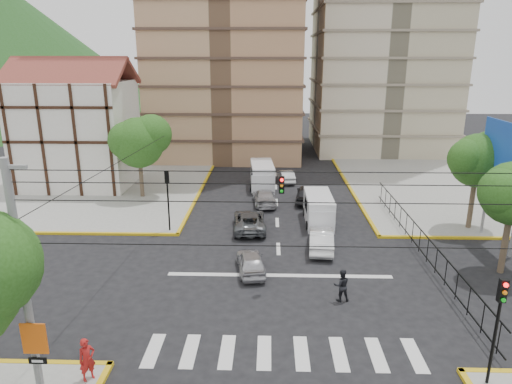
{
  "coord_description": "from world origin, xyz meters",
  "views": [
    {
      "loc": [
        -0.65,
        -22.77,
        12.2
      ],
      "look_at": [
        -1.47,
        4.69,
        4.0
      ],
      "focal_mm": 32.0,
      "sensor_mm": 36.0,
      "label": 1
    }
  ],
  "objects_px": {
    "car_white_front_right": "(321,239)",
    "traffic_light_se": "(498,315)",
    "traffic_light_nw": "(168,191)",
    "district_sign": "(36,346)",
    "pedestrian_sw_corner": "(87,359)",
    "van_right_lane": "(319,210)",
    "pedestrian_crosswalk": "(341,285)",
    "van_left_lane": "(262,176)",
    "car_silver_front_left": "(251,262)"
  },
  "relations": [
    {
      "from": "district_sign",
      "to": "pedestrian_sw_corner",
      "type": "distance_m",
      "value": 2.22
    },
    {
      "from": "traffic_light_se",
      "to": "traffic_light_nw",
      "type": "bearing_deg",
      "value": 135.0
    },
    {
      "from": "traffic_light_se",
      "to": "pedestrian_sw_corner",
      "type": "distance_m",
      "value": 15.53
    },
    {
      "from": "van_left_lane",
      "to": "car_silver_front_left",
      "type": "xyz_separation_m",
      "value": [
        -0.37,
        -17.82,
        -0.51
      ]
    },
    {
      "from": "district_sign",
      "to": "car_white_front_right",
      "type": "bearing_deg",
      "value": 50.88
    },
    {
      "from": "car_white_front_right",
      "to": "van_left_lane",
      "type": "bearing_deg",
      "value": -69.17
    },
    {
      "from": "pedestrian_crosswalk",
      "to": "van_right_lane",
      "type": "bearing_deg",
      "value": -95.4
    },
    {
      "from": "van_left_lane",
      "to": "car_silver_front_left",
      "type": "distance_m",
      "value": 17.83
    },
    {
      "from": "car_silver_front_left",
      "to": "car_white_front_right",
      "type": "relative_size",
      "value": 0.87
    },
    {
      "from": "car_white_front_right",
      "to": "pedestrian_sw_corner",
      "type": "xyz_separation_m",
      "value": [
        -10.38,
        -13.06,
        0.31
      ]
    },
    {
      "from": "van_right_lane",
      "to": "pedestrian_crosswalk",
      "type": "bearing_deg",
      "value": -90.24
    },
    {
      "from": "van_right_lane",
      "to": "car_white_front_right",
      "type": "height_order",
      "value": "van_right_lane"
    },
    {
      "from": "traffic_light_se",
      "to": "district_sign",
      "type": "relative_size",
      "value": 1.38
    },
    {
      "from": "car_white_front_right",
      "to": "pedestrian_crosswalk",
      "type": "xyz_separation_m",
      "value": [
        0.34,
        -6.53,
        0.15
      ]
    },
    {
      "from": "car_silver_front_left",
      "to": "van_left_lane",
      "type": "bearing_deg",
      "value": -99.82
    },
    {
      "from": "pedestrian_sw_corner",
      "to": "traffic_light_nw",
      "type": "bearing_deg",
      "value": 47.46
    },
    {
      "from": "traffic_light_nw",
      "to": "district_sign",
      "type": "bearing_deg",
      "value": -93.36
    },
    {
      "from": "van_left_lane",
      "to": "pedestrian_sw_corner",
      "type": "xyz_separation_m",
      "value": [
        -6.27,
        -27.49,
        -0.12
      ]
    },
    {
      "from": "traffic_light_se",
      "to": "van_right_lane",
      "type": "distance_m",
      "value": 18.33
    },
    {
      "from": "district_sign",
      "to": "traffic_light_se",
      "type": "bearing_deg",
      "value": 4.95
    },
    {
      "from": "traffic_light_se",
      "to": "van_right_lane",
      "type": "height_order",
      "value": "traffic_light_se"
    },
    {
      "from": "district_sign",
      "to": "pedestrian_crosswalk",
      "type": "bearing_deg",
      "value": 32.91
    },
    {
      "from": "car_white_front_right",
      "to": "van_right_lane",
      "type": "bearing_deg",
      "value": -88.9
    },
    {
      "from": "pedestrian_crosswalk",
      "to": "district_sign",
      "type": "bearing_deg",
      "value": 27.42
    },
    {
      "from": "van_left_lane",
      "to": "pedestrian_crosswalk",
      "type": "height_order",
      "value": "van_left_lane"
    },
    {
      "from": "van_right_lane",
      "to": "pedestrian_sw_corner",
      "type": "bearing_deg",
      "value": -121.28
    },
    {
      "from": "district_sign",
      "to": "car_white_front_right",
      "type": "distance_m",
      "value": 18.45
    },
    {
      "from": "traffic_light_se",
      "to": "car_silver_front_left",
      "type": "bearing_deg",
      "value": 135.15
    },
    {
      "from": "van_right_lane",
      "to": "traffic_light_se",
      "type": "bearing_deg",
      "value": -75.42
    },
    {
      "from": "traffic_light_se",
      "to": "pedestrian_sw_corner",
      "type": "xyz_separation_m",
      "value": [
        -15.39,
        -0.24,
        -2.08
      ]
    },
    {
      "from": "district_sign",
      "to": "pedestrian_sw_corner",
      "type": "relative_size",
      "value": 1.82
    },
    {
      "from": "van_left_lane",
      "to": "car_white_front_right",
      "type": "relative_size",
      "value": 1.24
    },
    {
      "from": "traffic_light_nw",
      "to": "pedestrian_sw_corner",
      "type": "distance_m",
      "value": 15.98
    },
    {
      "from": "traffic_light_nw",
      "to": "pedestrian_crosswalk",
      "type": "distance_m",
      "value": 14.54
    },
    {
      "from": "van_left_lane",
      "to": "car_silver_front_left",
      "type": "relative_size",
      "value": 1.43
    },
    {
      "from": "district_sign",
      "to": "pedestrian_sw_corner",
      "type": "xyz_separation_m",
      "value": [
        1.21,
        1.19,
        -1.42
      ]
    },
    {
      "from": "district_sign",
      "to": "car_white_front_right",
      "type": "xyz_separation_m",
      "value": [
        11.59,
        14.25,
        -1.74
      ]
    },
    {
      "from": "district_sign",
      "to": "van_right_lane",
      "type": "xyz_separation_m",
      "value": [
        11.91,
        19.04,
        -1.38
      ]
    },
    {
      "from": "traffic_light_nw",
      "to": "pedestrian_crosswalk",
      "type": "height_order",
      "value": "traffic_light_nw"
    },
    {
      "from": "car_white_front_right",
      "to": "pedestrian_sw_corner",
      "type": "distance_m",
      "value": 16.68
    },
    {
      "from": "pedestrian_sw_corner",
      "to": "traffic_light_se",
      "type": "bearing_deg",
      "value": -42.39
    },
    {
      "from": "van_left_lane",
      "to": "pedestrian_crosswalk",
      "type": "bearing_deg",
      "value": -82.49
    },
    {
      "from": "van_right_lane",
      "to": "car_silver_front_left",
      "type": "bearing_deg",
      "value": -120.74
    },
    {
      "from": "van_left_lane",
      "to": "car_white_front_right",
      "type": "height_order",
      "value": "van_left_lane"
    },
    {
      "from": "traffic_light_se",
      "to": "pedestrian_crosswalk",
      "type": "height_order",
      "value": "traffic_light_se"
    },
    {
      "from": "car_silver_front_left",
      "to": "pedestrian_crosswalk",
      "type": "xyz_separation_m",
      "value": [
        4.81,
        -3.15,
        0.22
      ]
    },
    {
      "from": "car_silver_front_left",
      "to": "pedestrian_crosswalk",
      "type": "distance_m",
      "value": 5.76
    },
    {
      "from": "traffic_light_nw",
      "to": "van_right_lane",
      "type": "height_order",
      "value": "traffic_light_nw"
    },
    {
      "from": "car_white_front_right",
      "to": "traffic_light_se",
      "type": "bearing_deg",
      "value": 116.32
    },
    {
      "from": "car_white_front_right",
      "to": "pedestrian_crosswalk",
      "type": "height_order",
      "value": "pedestrian_crosswalk"
    }
  ]
}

